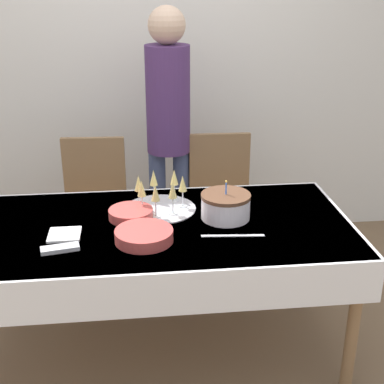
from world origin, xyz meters
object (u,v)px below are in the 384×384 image
object	(u,v)px
dining_chair_far_left	(95,207)
plate_stack_dessert	(131,214)
person_standing	(168,118)
dining_chair_far_right	(221,202)
birthday_cake	(226,206)
plate_stack_main	(144,235)
champagne_tray	(160,195)

from	to	relation	value
dining_chair_far_left	plate_stack_dessert	distance (m)	0.79
plate_stack_dessert	person_standing	xyz separation A→B (m)	(0.25, 0.85, 0.27)
dining_chair_far_right	person_standing	distance (m)	0.64
birthday_cake	plate_stack_main	world-z (taller)	birthday_cake
champagne_tray	plate_stack_main	bearing A→B (deg)	-104.71
champagne_tray	dining_chair_far_right	bearing A→B (deg)	54.77
dining_chair_far_left	plate_stack_main	xyz separation A→B (m)	(0.30, -0.96, 0.27)
plate_stack_dessert	person_standing	size ratio (longest dim) A/B	0.13
birthday_cake	plate_stack_dessert	xyz separation A→B (m)	(-0.48, 0.05, -0.04)
dining_chair_far_left	dining_chair_far_right	size ratio (longest dim) A/B	1.00
dining_chair_far_right	champagne_tray	xyz separation A→B (m)	(-0.43, -0.61, 0.32)
dining_chair_far_right	plate_stack_main	bearing A→B (deg)	-118.43
dining_chair_far_right	plate_stack_dessert	bearing A→B (deg)	-129.51
plate_stack_dessert	champagne_tray	bearing A→B (deg)	32.96
champagne_tray	person_standing	xyz separation A→B (m)	(0.10, 0.75, 0.22)
birthday_cake	person_standing	size ratio (longest dim) A/B	0.14
champagne_tray	plate_stack_dessert	world-z (taller)	champagne_tray
dining_chair_far_right	plate_stack_main	size ratio (longest dim) A/B	3.55
plate_stack_main	birthday_cake	bearing A→B (deg)	26.67
dining_chair_far_left	plate_stack_main	bearing A→B (deg)	-72.74
dining_chair_far_left	plate_stack_main	distance (m)	1.04
birthday_cake	plate_stack_main	bearing A→B (deg)	-153.33
champagne_tray	person_standing	world-z (taller)	person_standing
plate_stack_dessert	plate_stack_main	bearing A→B (deg)	-76.94
dining_chair_far_left	champagne_tray	distance (m)	0.79
person_standing	dining_chair_far_left	bearing A→B (deg)	-163.82
champagne_tray	birthday_cake	bearing A→B (deg)	-24.63
plate_stack_main	plate_stack_dessert	xyz separation A→B (m)	(-0.06, 0.26, -0.00)
dining_chair_far_right	person_standing	world-z (taller)	person_standing
person_standing	plate_stack_main	bearing A→B (deg)	-99.92
champagne_tray	plate_stack_dessert	distance (m)	0.19
champagne_tray	plate_stack_main	size ratio (longest dim) A/B	1.39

